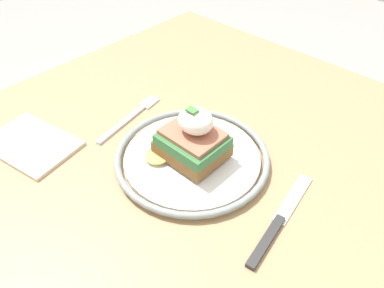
{
  "coord_description": "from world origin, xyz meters",
  "views": [
    {
      "loc": [
        0.27,
        -0.32,
        1.15
      ],
      "look_at": [
        -0.01,
        -0.02,
        0.79
      ],
      "focal_mm": 35.0,
      "sensor_mm": 36.0,
      "label": 1
    }
  ],
  "objects_px": {
    "knife": "(277,224)",
    "napkin": "(31,144)",
    "plate": "(192,157)",
    "fork": "(132,116)",
    "sandwich": "(193,139)"
  },
  "relations": [
    {
      "from": "plate",
      "to": "napkin",
      "type": "bearing_deg",
      "value": -145.0
    },
    {
      "from": "sandwich",
      "to": "napkin",
      "type": "height_order",
      "value": "sandwich"
    },
    {
      "from": "knife",
      "to": "plate",
      "type": "bearing_deg",
      "value": 175.2
    },
    {
      "from": "knife",
      "to": "napkin",
      "type": "xyz_separation_m",
      "value": [
        -0.38,
        -0.14,
        0.0
      ]
    },
    {
      "from": "fork",
      "to": "knife",
      "type": "relative_size",
      "value": 0.86
    },
    {
      "from": "plate",
      "to": "sandwich",
      "type": "xyz_separation_m",
      "value": [
        0.0,
        -0.0,
        0.04
      ]
    },
    {
      "from": "sandwich",
      "to": "fork",
      "type": "relative_size",
      "value": 0.66
    },
    {
      "from": "napkin",
      "to": "fork",
      "type": "bearing_deg",
      "value": 68.92
    },
    {
      "from": "knife",
      "to": "fork",
      "type": "bearing_deg",
      "value": 175.95
    },
    {
      "from": "plate",
      "to": "fork",
      "type": "relative_size",
      "value": 1.53
    },
    {
      "from": "fork",
      "to": "napkin",
      "type": "relative_size",
      "value": 1.06
    },
    {
      "from": "plate",
      "to": "sandwich",
      "type": "distance_m",
      "value": 0.04
    },
    {
      "from": "plate",
      "to": "knife",
      "type": "xyz_separation_m",
      "value": [
        0.16,
        -0.01,
        -0.01
      ]
    },
    {
      "from": "plate",
      "to": "knife",
      "type": "bearing_deg",
      "value": -4.8
    },
    {
      "from": "sandwich",
      "to": "napkin",
      "type": "distance_m",
      "value": 0.27
    }
  ]
}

